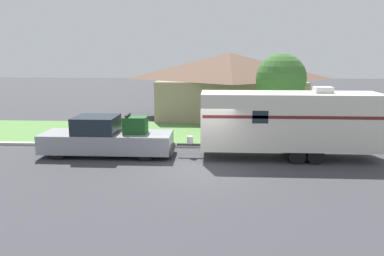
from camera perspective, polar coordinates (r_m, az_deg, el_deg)
ground_plane at (r=16.21m, az=2.08°, el=-6.25°), size 120.00×120.00×0.00m
curb_strip at (r=19.80m, az=2.31°, el=-2.78°), size 80.00×0.30×0.14m
lawn_strip at (r=23.37m, az=2.46°, el=-0.74°), size 80.00×7.00×0.03m
house_across_street at (r=29.91m, az=5.66°, el=6.80°), size 11.67×8.18×4.94m
pickup_truck at (r=18.60m, az=-12.86°, el=-1.49°), size 6.37×2.05×2.04m
travel_trailer at (r=18.04m, az=14.58°, el=1.13°), size 9.38×2.26×3.39m
mailbox at (r=21.14m, az=17.32°, el=0.08°), size 0.48×0.20×1.25m
tree_in_yard at (r=22.56m, az=13.39°, el=7.29°), size 2.93×2.93×4.90m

